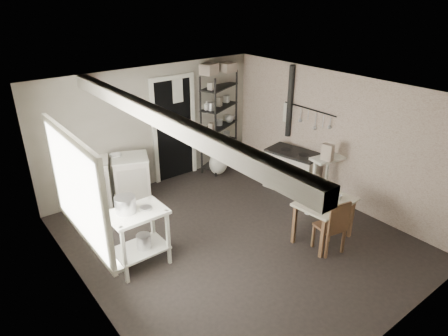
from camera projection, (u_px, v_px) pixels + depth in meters
floor at (236, 238)px, 6.25m from camera, size 5.00×5.00×0.00m
ceiling at (238, 93)px, 5.29m from camera, size 5.00×5.00×0.00m
wall_back at (153, 127)px, 7.56m from camera, size 4.50×0.02×2.30m
wall_front at (396, 256)px, 3.98m from camera, size 4.50×0.02×2.30m
wall_left at (84, 224)px, 4.51m from camera, size 0.02×5.00×2.30m
wall_right at (335, 138)px, 7.02m from camera, size 0.02×5.00×2.30m
window at (75, 189)px, 4.53m from camera, size 0.12×1.76×1.28m
doorway at (174, 130)px, 7.85m from camera, size 0.96×0.10×2.08m
ceiling_beam at (159, 117)px, 4.66m from camera, size 0.18×5.00×0.18m
wallpaper_panel at (335, 138)px, 7.02m from camera, size 0.01×5.00×2.30m
utensil_rail at (309, 109)px, 7.25m from camera, size 0.06×1.20×0.44m
prep_table at (140, 241)px, 5.49m from camera, size 0.76×0.55×0.87m
stockpot at (126, 207)px, 5.27m from camera, size 0.28×0.28×0.30m
saucepan at (146, 210)px, 5.38m from camera, size 0.21×0.21×0.09m
bucket at (144, 241)px, 5.51m from camera, size 0.25×0.25×0.22m
base_cabinets at (113, 181)px, 7.04m from camera, size 1.46×1.05×0.88m
mixing_bowl at (115, 153)px, 6.91m from camera, size 0.31×0.31×0.07m
counter_cup at (95, 161)px, 6.57m from camera, size 0.15×0.15×0.09m
shelf_rack at (219, 125)px, 8.31m from camera, size 1.03×0.74×2.03m
shelf_jar at (206, 110)px, 7.89m from camera, size 0.09×0.09×0.18m
storage_box_a at (209, 75)px, 7.74m from camera, size 0.36×0.34×0.20m
storage_box_b at (228, 74)px, 7.98m from camera, size 0.31×0.29×0.18m
stove at (293, 168)px, 7.58m from camera, size 0.73×1.08×0.78m
stovepipe at (290, 102)px, 7.57m from camera, size 0.12×0.12×1.33m
side_ledge at (325, 182)px, 7.08m from camera, size 0.63×0.40×0.90m
oats_box at (327, 154)px, 6.73m from camera, size 0.14×0.21×0.29m
work_table at (323, 218)px, 6.06m from camera, size 0.95×0.71×0.68m
table_cup at (339, 193)px, 5.91m from camera, size 0.11×0.11×0.09m
chair at (330, 222)px, 5.78m from camera, size 0.43×0.44×0.87m
flour_sack at (218, 163)px, 8.27m from camera, size 0.48×0.43×0.49m
floor_crock at (308, 210)px, 6.89m from camera, size 0.14×0.14×0.14m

